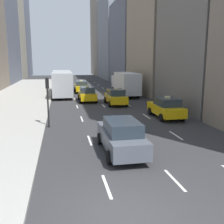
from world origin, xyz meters
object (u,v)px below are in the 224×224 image
object	(u,v)px
taxi_lead	(166,108)
taxi_second	(116,97)
box_truck	(125,83)
sedan_black_near	(121,136)
taxi_fourth	(87,94)
traffic_light_pole	(48,94)
city_bus	(62,82)
taxi_third	(81,87)

from	to	relation	value
taxi_lead	taxi_second	world-z (taller)	same
taxi_lead	box_truck	distance (m)	14.33
taxi_second	sedan_black_near	world-z (taller)	taxi_second
sedan_black_near	box_truck	world-z (taller)	box_truck
taxi_lead	sedan_black_near	xyz separation A→B (m)	(-5.60, -7.54, 0.03)
taxi_fourth	traffic_light_pole	distance (m)	12.28
traffic_light_pole	box_truck	bearing A→B (deg)	58.51
taxi_lead	taxi_second	distance (m)	7.80
taxi_lead	traffic_light_pole	world-z (taller)	traffic_light_pole
taxi_second	sedan_black_near	size ratio (longest dim) A/B	0.90
taxi_fourth	city_bus	world-z (taller)	city_bus
box_truck	traffic_light_pole	size ratio (longest dim) A/B	2.33
taxi_third	traffic_light_pole	size ratio (longest dim) A/B	1.22
taxi_fourth	city_bus	bearing A→B (deg)	113.18
taxi_second	traffic_light_pole	distance (m)	11.01
taxi_third	sedan_black_near	world-z (taller)	taxi_third
taxi_second	sedan_black_near	bearing A→B (deg)	-100.70
box_truck	taxi_third	bearing A→B (deg)	138.77
traffic_light_pole	city_bus	bearing A→B (deg)	86.40
traffic_light_pole	taxi_third	bearing A→B (deg)	79.09
taxi_third	sedan_black_near	size ratio (longest dim) A/B	0.90
taxi_third	sedan_black_near	xyz separation A→B (m)	(-0.00, -26.75, 0.03)
taxi_fourth	sedan_black_near	distance (m)	17.77
taxi_lead	taxi_second	size ratio (longest dim) A/B	1.00
taxi_lead	city_bus	distance (m)	18.81
taxi_third	taxi_fourth	distance (m)	8.98
taxi_lead	taxi_second	bearing A→B (deg)	111.04
traffic_light_pole	sedan_black_near	bearing A→B (deg)	-57.70
sedan_black_near	taxi_second	bearing A→B (deg)	79.30
sedan_black_near	box_truck	xyz separation A→B (m)	(5.60, 21.84, 0.80)
sedan_black_near	traffic_light_pole	xyz separation A→B (m)	(-3.95, 6.25, 1.50)
box_truck	city_bus	bearing A→B (deg)	163.46
city_bus	box_truck	distance (m)	8.78
taxi_lead	sedan_black_near	world-z (taller)	taxi_lead
taxi_second	traffic_light_pole	xyz separation A→B (m)	(-6.75, -8.56, 1.53)
sedan_black_near	traffic_light_pole	distance (m)	7.54
taxi_second	city_bus	xyz separation A→B (m)	(-5.61, 9.52, 0.91)
taxi_second	traffic_light_pole	size ratio (longest dim) A/B	1.22
taxi_third	taxi_fourth	world-z (taller)	same
taxi_second	taxi_third	xyz separation A→B (m)	(-2.80, 11.93, 0.00)
taxi_lead	city_bus	world-z (taller)	city_bus
sedan_black_near	traffic_light_pole	size ratio (longest dim) A/B	1.36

